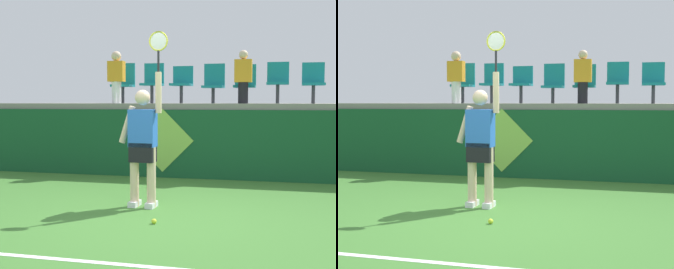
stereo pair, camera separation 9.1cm
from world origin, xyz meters
The scene contains 17 objects.
ground_plane centered at (0.00, 0.00, 0.00)m, with size 40.00×40.00×0.00m, color #3D752D.
court_back_wall centered at (0.00, 3.46, 0.68)m, with size 10.08×0.20×1.36m, color #144C28.
spectator_platform centered at (0.00, 4.97, 1.42)m, with size 10.08×3.13×0.12m, color gray.
court_baseline_stripe centered at (0.00, -1.71, 0.00)m, with size 9.07×0.08×0.01m, color white.
tennis_player centered at (-0.49, 0.69, 0.96)m, with size 0.75×0.28×2.51m.
tennis_ball centered at (-0.08, -0.20, 0.03)m, with size 0.07×0.07×0.07m, color #D1E533.
water_bottle centered at (-1.96, 3.54, 1.60)m, with size 0.06×0.06×0.22m, color white.
stadium_chair_0 centered at (-1.99, 4.20, 1.97)m, with size 0.44×0.42×0.89m.
stadium_chair_1 centered at (-1.33, 4.19, 1.97)m, with size 0.44×0.42×0.87m.
stadium_chair_2 centered at (-0.68, 4.18, 1.94)m, with size 0.44×0.42×0.80m.
stadium_chair_3 centered at (0.01, 4.20, 1.93)m, with size 0.44×0.42×0.84m.
stadium_chair_4 centered at (0.66, 4.19, 1.92)m, with size 0.44×0.42×0.81m.
stadium_chair_5 centered at (1.32, 4.19, 1.96)m, with size 0.44×0.42×0.85m.
stadium_chair_6 centered at (2.02, 4.19, 1.94)m, with size 0.44×0.42×0.83m.
spectator_0 centered at (0.66, 3.79, 2.03)m, with size 0.34×0.20×1.06m.
spectator_1 centered at (-1.99, 3.71, 2.07)m, with size 0.34×0.21×1.10m.
wall_signage_mount centered at (-0.89, 3.35, 0.00)m, with size 1.27×0.01×1.39m.
Camera 2 is at (1.60, -5.86, 1.54)m, focal length 51.26 mm.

